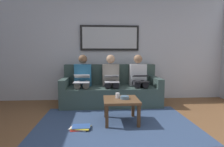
{
  "coord_description": "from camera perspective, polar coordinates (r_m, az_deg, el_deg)",
  "views": [
    {
      "loc": [
        0.27,
        2.19,
        1.16
      ],
      "look_at": [
        0.0,
        -1.7,
        0.75
      ],
      "focal_mm": 30.06,
      "sensor_mm": 36.0,
      "label": 1
    }
  ],
  "objects": [
    {
      "name": "laptop_black",
      "position": [
        4.12,
        8.81,
        -1.5
      ],
      "size": [
        0.32,
        0.33,
        0.14
      ],
      "color": "black"
    },
    {
      "name": "couch",
      "position": [
        4.39,
        -0.38,
        -5.13
      ],
      "size": [
        2.2,
        0.9,
        0.9
      ],
      "color": "#384C47",
      "rests_on": "ground_plane"
    },
    {
      "name": "bowl",
      "position": [
        3.19,
        3.84,
        -7.29
      ],
      "size": [
        0.15,
        0.15,
        0.05
      ],
      "primitive_type": "cylinder",
      "color": "slate",
      "rests_on": "coffee_table"
    },
    {
      "name": "person_left",
      "position": [
        4.37,
        8.09,
        -1.3
      ],
      "size": [
        0.38,
        0.58,
        1.14
      ],
      "color": "silver",
      "rests_on": "couch"
    },
    {
      "name": "laptop_white",
      "position": [
        4.05,
        -9.18,
        -1.62
      ],
      "size": [
        0.33,
        0.37,
        0.16
      ],
      "color": "white"
    },
    {
      "name": "coffee_table",
      "position": [
        3.21,
        2.77,
        -8.79
      ],
      "size": [
        0.58,
        0.58,
        0.4
      ],
      "color": "brown",
      "rests_on": "ground_plane"
    },
    {
      "name": "person_right",
      "position": [
        4.29,
        -8.9,
        -1.45
      ],
      "size": [
        0.38,
        0.58,
        1.14
      ],
      "color": "#235B84",
      "rests_on": "couch"
    },
    {
      "name": "wall_rear",
      "position": [
        4.79,
        -0.76,
        7.68
      ],
      "size": [
        6.0,
        0.12,
        2.6
      ],
      "primitive_type": "cube",
      "color": "#B7BCC6",
      "rests_on": "ground_plane"
    },
    {
      "name": "laptop_silver",
      "position": [
        4.04,
        -0.11,
        -1.59
      ],
      "size": [
        0.31,
        0.35,
        0.15
      ],
      "color": "silver"
    },
    {
      "name": "cup",
      "position": [
        3.24,
        1.7,
        -6.69
      ],
      "size": [
        0.07,
        0.07,
        0.09
      ],
      "primitive_type": "cylinder",
      "color": "silver",
      "rests_on": "coffee_table"
    },
    {
      "name": "framed_mirror",
      "position": [
        4.72,
        -0.7,
        10.76
      ],
      "size": [
        1.44,
        0.05,
        0.62
      ],
      "color": "black"
    },
    {
      "name": "person_middle",
      "position": [
        4.28,
        -0.33,
        -1.39
      ],
      "size": [
        0.38,
        0.58,
        1.14
      ],
      "color": "gray",
      "rests_on": "couch"
    },
    {
      "name": "magazine_stack",
      "position": [
        3.06,
        -9.63,
        -15.89
      ],
      "size": [
        0.35,
        0.27,
        0.04
      ],
      "color": "red",
      "rests_on": "ground_plane"
    },
    {
      "name": "area_rug",
      "position": [
        3.26,
        1.08,
        -14.77
      ],
      "size": [
        2.6,
        1.8,
        0.01
      ],
      "primitive_type": "cube",
      "color": "#33476B",
      "rests_on": "ground_plane"
    }
  ]
}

